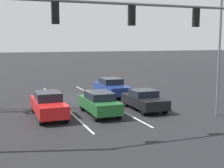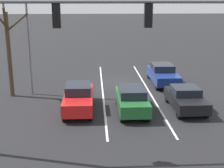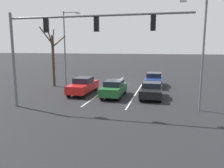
{
  "view_description": "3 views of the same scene",
  "coord_description": "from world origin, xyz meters",
  "px_view_note": "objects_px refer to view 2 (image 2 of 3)",
  "views": [
    {
      "loc": [
        6.37,
        26.0,
        4.75
      ],
      "look_at": [
        -1.25,
        5.85,
        1.82
      ],
      "focal_mm": 50.0,
      "sensor_mm": 36.0,
      "label": 1
    },
    {
      "loc": [
        2.3,
        24.79,
        6.66
      ],
      "look_at": [
        1.19,
        5.54,
        1.36
      ],
      "focal_mm": 50.0,
      "sensor_mm": 36.0,
      "label": 2
    },
    {
      "loc": [
        -4.38,
        26.19,
        4.52
      ],
      "look_at": [
        -0.16,
        8.84,
        1.49
      ],
      "focal_mm": 35.0,
      "sensor_mm": 36.0,
      "label": 3
    }
  ],
  "objects_px": {
    "car_darkgreen_midlane_front": "(132,99)",
    "car_navy_leftlane_second": "(163,74)",
    "car_red_rightlane_front": "(79,97)",
    "car_black_leftlane_front": "(186,98)",
    "street_lamp_right_shoulder": "(31,26)",
    "bare_tree_near": "(8,47)",
    "traffic_signal_gantry": "(91,34)"
  },
  "relations": [
    {
      "from": "car_navy_leftlane_second",
      "to": "bare_tree_near",
      "type": "height_order",
      "value": "bare_tree_near"
    },
    {
      "from": "car_darkgreen_midlane_front",
      "to": "car_black_leftlane_front",
      "type": "bearing_deg",
      "value": -175.37
    },
    {
      "from": "car_navy_leftlane_second",
      "to": "traffic_signal_gantry",
      "type": "distance_m",
      "value": 13.49
    },
    {
      "from": "car_black_leftlane_front",
      "to": "car_red_rightlane_front",
      "type": "distance_m",
      "value": 6.6
    },
    {
      "from": "car_darkgreen_midlane_front",
      "to": "bare_tree_near",
      "type": "distance_m",
      "value": 9.26
    },
    {
      "from": "car_navy_leftlane_second",
      "to": "street_lamp_right_shoulder",
      "type": "height_order",
      "value": "street_lamp_right_shoulder"
    },
    {
      "from": "car_navy_leftlane_second",
      "to": "traffic_signal_gantry",
      "type": "xyz_separation_m",
      "value": [
        5.62,
        11.4,
        4.49
      ]
    },
    {
      "from": "street_lamp_right_shoulder",
      "to": "car_navy_leftlane_second",
      "type": "bearing_deg",
      "value": -166.7
    },
    {
      "from": "car_red_rightlane_front",
      "to": "bare_tree_near",
      "type": "relative_size",
      "value": 0.7
    },
    {
      "from": "car_red_rightlane_front",
      "to": "car_navy_leftlane_second",
      "type": "distance_m",
      "value": 8.73
    },
    {
      "from": "car_black_leftlane_front",
      "to": "car_navy_leftlane_second",
      "type": "height_order",
      "value": "car_navy_leftlane_second"
    },
    {
      "from": "car_darkgreen_midlane_front",
      "to": "car_navy_leftlane_second",
      "type": "relative_size",
      "value": 0.9
    },
    {
      "from": "car_black_leftlane_front",
      "to": "traffic_signal_gantry",
      "type": "relative_size",
      "value": 0.32
    },
    {
      "from": "street_lamp_right_shoulder",
      "to": "bare_tree_near",
      "type": "distance_m",
      "value": 2.09
    },
    {
      "from": "traffic_signal_gantry",
      "to": "car_black_leftlane_front",
      "type": "bearing_deg",
      "value": -137.3
    },
    {
      "from": "car_black_leftlane_front",
      "to": "car_darkgreen_midlane_front",
      "type": "bearing_deg",
      "value": 4.63
    },
    {
      "from": "bare_tree_near",
      "to": "car_red_rightlane_front",
      "type": "bearing_deg",
      "value": 146.86
    },
    {
      "from": "car_red_rightlane_front",
      "to": "street_lamp_right_shoulder",
      "type": "xyz_separation_m",
      "value": [
        3.3,
        -3.53,
        4.04
      ]
    },
    {
      "from": "car_red_rightlane_front",
      "to": "bare_tree_near",
      "type": "xyz_separation_m",
      "value": [
        4.84,
        -3.16,
        2.67
      ]
    },
    {
      "from": "car_black_leftlane_front",
      "to": "traffic_signal_gantry",
      "type": "xyz_separation_m",
      "value": [
        5.73,
        5.28,
        4.56
      ]
    },
    {
      "from": "car_red_rightlane_front",
      "to": "traffic_signal_gantry",
      "type": "distance_m",
      "value": 7.19
    },
    {
      "from": "car_black_leftlane_front",
      "to": "traffic_signal_gantry",
      "type": "height_order",
      "value": "traffic_signal_gantry"
    },
    {
      "from": "car_darkgreen_midlane_front",
      "to": "bare_tree_near",
      "type": "height_order",
      "value": "bare_tree_near"
    },
    {
      "from": "car_red_rightlane_front",
      "to": "traffic_signal_gantry",
      "type": "height_order",
      "value": "traffic_signal_gantry"
    },
    {
      "from": "car_black_leftlane_front",
      "to": "car_red_rightlane_front",
      "type": "xyz_separation_m",
      "value": [
        6.6,
        -0.28,
        0.09
      ]
    },
    {
      "from": "car_darkgreen_midlane_front",
      "to": "traffic_signal_gantry",
      "type": "bearing_deg",
      "value": 64.91
    },
    {
      "from": "car_black_leftlane_front",
      "to": "bare_tree_near",
      "type": "bearing_deg",
      "value": -16.72
    },
    {
      "from": "car_black_leftlane_front",
      "to": "street_lamp_right_shoulder",
      "type": "distance_m",
      "value": 11.38
    },
    {
      "from": "car_red_rightlane_front",
      "to": "street_lamp_right_shoulder",
      "type": "relative_size",
      "value": 0.56
    },
    {
      "from": "car_black_leftlane_front",
      "to": "car_navy_leftlane_second",
      "type": "bearing_deg",
      "value": -89.01
    },
    {
      "from": "street_lamp_right_shoulder",
      "to": "car_black_leftlane_front",
      "type": "bearing_deg",
      "value": 158.97
    },
    {
      "from": "car_black_leftlane_front",
      "to": "car_darkgreen_midlane_front",
      "type": "relative_size",
      "value": 0.96
    }
  ]
}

